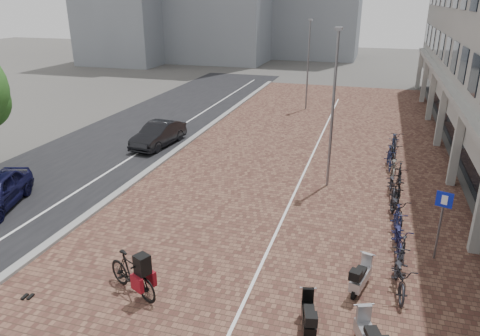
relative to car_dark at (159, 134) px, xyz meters
name	(u,v)px	position (x,y,z in m)	size (l,w,h in m)	color
ground	(184,273)	(6.50, -11.33, -0.67)	(140.00, 140.00, 0.00)	#474442
plaza_brick	(308,156)	(8.50, 0.67, -0.66)	(14.50, 42.00, 0.04)	brown
street_asphalt	(127,138)	(-2.50, 0.67, -0.67)	(8.00, 50.00, 0.03)	black
curb	(186,143)	(1.40, 0.67, -0.60)	(0.35, 42.00, 0.14)	gray
lane_line	(157,141)	(-0.50, 0.67, -0.65)	(0.12, 44.00, 0.00)	white
parking_line	(312,156)	(8.70, 0.67, -0.64)	(0.10, 30.00, 0.00)	white
car_dark	(159,134)	(0.00, 0.00, 0.00)	(1.43, 4.09, 1.35)	black
hero_bike	(132,273)	(5.52, -12.64, -0.02)	(2.15, 1.42, 1.48)	black
shoes	(27,298)	(2.77, -13.78, -0.63)	(0.32, 0.27, 0.08)	black
scooter_front	(361,276)	(11.76, -10.59, -0.18)	(0.45, 1.44, 0.99)	#B0B1B6
scooter_mid	(309,315)	(10.58, -12.74, -0.19)	(0.44, 1.41, 0.97)	black
parking_sign	(442,215)	(14.00, -8.19, 0.93)	(0.49, 0.19, 2.40)	slate
lamp_near	(333,112)	(9.95, -3.08, 2.74)	(0.12, 0.12, 6.82)	slate
lamp_far	(308,66)	(6.65, 11.33, 2.57)	(0.12, 0.12, 6.49)	gray
bike_row	(396,185)	(12.85, -3.43, -0.15)	(1.06, 15.80, 1.05)	black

